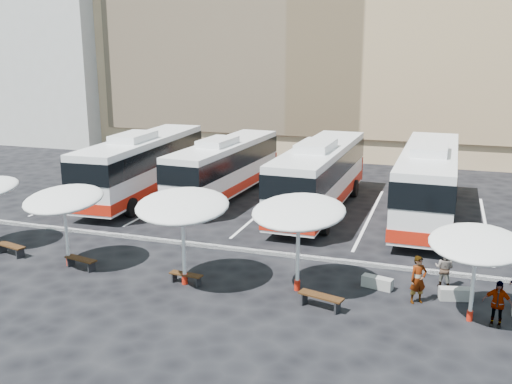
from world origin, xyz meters
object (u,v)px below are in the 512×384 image
(conc_bench_0, at_px, (377,283))
(conc_bench_1, at_px, (456,294))
(wood_bench_3, at_px, (321,298))
(passenger_2, at_px, (497,303))
(sunshade_1, at_px, (64,200))
(sunshade_4, at_px, (477,244))
(bus_0, at_px, (143,163))
(bus_3, at_px, (428,180))
(bus_2, at_px, (320,174))
(sunshade_3, at_px, (299,212))
(passenger_1, at_px, (445,268))
(wood_bench_2, at_px, (186,276))
(passenger_0, at_px, (418,280))
(wood_bench_1, at_px, (81,261))
(sunshade_2, at_px, (182,206))
(bus_1, at_px, (225,166))
(wood_bench_0, at_px, (11,247))

(conc_bench_0, distance_m, conc_bench_1, 2.90)
(wood_bench_3, bearing_deg, passenger_2, 5.45)
(sunshade_1, xyz_separation_m, sunshade_4, (16.18, 0.02, -0.16))
(bus_0, height_order, sunshade_1, bus_0)
(bus_3, bearing_deg, bus_2, -177.09)
(sunshade_3, bearing_deg, passenger_1, 21.32)
(bus_0, distance_m, sunshade_4, 22.19)
(sunshade_1, distance_m, conc_bench_0, 13.25)
(bus_0, bearing_deg, wood_bench_2, -57.01)
(sunshade_3, relative_size, wood_bench_3, 2.40)
(passenger_0, height_order, passenger_1, passenger_0)
(sunshade_3, height_order, wood_bench_1, sunshade_3)
(bus_2, bearing_deg, sunshade_2, -101.26)
(bus_0, xyz_separation_m, passenger_0, (17.16, -10.58, -1.22))
(sunshade_3, distance_m, conc_bench_0, 4.28)
(sunshade_4, bearing_deg, sunshade_3, 174.58)
(sunshade_3, bearing_deg, bus_3, 69.71)
(bus_2, height_order, sunshade_1, bus_2)
(wood_bench_1, bearing_deg, conc_bench_0, 9.13)
(bus_3, xyz_separation_m, wood_bench_2, (-8.61, -12.35, -1.85))
(sunshade_4, distance_m, wood_bench_2, 10.84)
(sunshade_3, distance_m, wood_bench_1, 9.66)
(bus_1, xyz_separation_m, conc_bench_1, (13.69, -11.51, -1.72))
(wood_bench_2, height_order, passenger_1, passenger_1)
(wood_bench_1, height_order, passenger_0, passenger_0)
(sunshade_1, distance_m, passenger_2, 17.12)
(bus_0, distance_m, wood_bench_0, 11.42)
(sunshade_1, bearing_deg, bus_1, 81.18)
(wood_bench_0, relative_size, wood_bench_2, 1.18)
(sunshade_2, xyz_separation_m, wood_bench_1, (-4.86, 0.08, -2.84))
(bus_3, bearing_deg, sunshade_3, -109.62)
(bus_0, xyz_separation_m, sunshade_3, (12.72, -10.91, 1.02))
(sunshade_1, bearing_deg, wood_bench_1, -11.45)
(sunshade_3, height_order, wood_bench_3, sunshade_3)
(sunshade_3, distance_m, sunshade_4, 6.27)
(wood_bench_2, xyz_separation_m, passenger_2, (11.37, 0.07, 0.49))
(wood_bench_1, height_order, conc_bench_0, wood_bench_1)
(sunshade_4, xyz_separation_m, passenger_1, (-0.89, 2.68, -1.99))
(bus_2, bearing_deg, wood_bench_0, -133.24)
(passenger_1, bearing_deg, sunshade_2, 34.80)
(bus_1, xyz_separation_m, sunshade_3, (7.90, -12.55, 1.19))
(sunshade_1, relative_size, wood_bench_2, 2.48)
(bus_0, distance_m, conc_bench_1, 21.07)
(wood_bench_3, height_order, passenger_1, passenger_1)
(wood_bench_0, height_order, passenger_1, passenger_1)
(bus_3, height_order, conc_bench_0, bus_3)
(sunshade_1, relative_size, passenger_2, 2.14)
(conc_bench_1, height_order, passenger_1, passenger_1)
(sunshade_3, height_order, passenger_2, sunshade_3)
(wood_bench_2, relative_size, conc_bench_1, 1.15)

